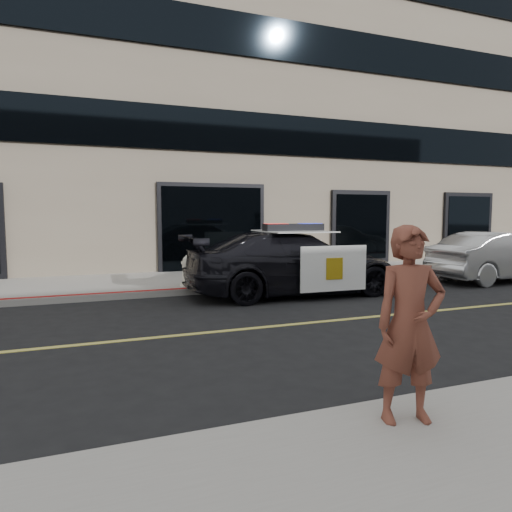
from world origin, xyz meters
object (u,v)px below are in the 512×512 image
object	(u,v)px
police_car	(293,263)
fire_hydrant	(187,272)
silver_sedan	(501,257)
pedestrian_a	(410,324)

from	to	relation	value
police_car	fire_hydrant	distance (m)	2.60
silver_sedan	fire_hydrant	xyz separation A→B (m)	(-8.69, 1.43, -0.20)
silver_sedan	police_car	bearing A→B (deg)	87.28
fire_hydrant	pedestrian_a	bearing A→B (deg)	-88.90
pedestrian_a	police_car	bearing A→B (deg)	85.50
fire_hydrant	police_car	bearing A→B (deg)	-28.77
pedestrian_a	silver_sedan	bearing A→B (deg)	50.30
silver_sedan	pedestrian_a	bearing A→B (deg)	126.11
silver_sedan	pedestrian_a	size ratio (longest dim) A/B	2.57
police_car	pedestrian_a	size ratio (longest dim) A/B	3.16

